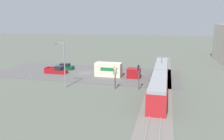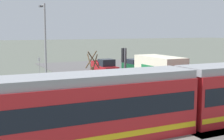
# 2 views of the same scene
# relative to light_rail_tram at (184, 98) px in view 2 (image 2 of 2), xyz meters

# --- Properties ---
(ground_plane) EXTENTS (320.00, 320.00, 0.00)m
(ground_plane) POSITION_rel_light_rail_tram_xyz_m (-8.22, -17.71, -1.78)
(ground_plane) COLOR #565B51
(road_surface) EXTENTS (17.49, 43.61, 0.08)m
(road_surface) POSITION_rel_light_rail_tram_xyz_m (-8.22, -17.71, -1.74)
(road_surface) COLOR #565454
(road_surface) RESTS_ON ground
(light_rail_tram) EXTENTS (27.24, 2.69, 4.64)m
(light_rail_tram) POSITION_rel_light_rail_tram_xyz_m (0.00, 0.00, 0.00)
(light_rail_tram) COLOR #B21E23
(light_rail_tram) RESTS_ON ground
(box_truck) EXTENTS (2.54, 10.10, 3.06)m
(box_truck) POSITION_rel_light_rail_tram_xyz_m (-6.19, -10.20, -0.29)
(box_truck) COLOR maroon
(box_truck) RESTS_ON ground
(pickup_truck) EXTENTS (2.01, 5.29, 1.78)m
(pickup_truck) POSITION_rel_light_rail_tram_xyz_m (-5.85, -24.36, -1.03)
(pickup_truck) COLOR maroon
(pickup_truck) RESTS_ON ground
(sedan_car_0) EXTENTS (1.86, 4.45, 1.55)m
(sedan_car_0) POSITION_rel_light_rail_tram_xyz_m (-10.55, -24.44, -1.06)
(sedan_car_0) COLOR #0C4723
(sedan_car_0) RESTS_ON ground
(traffic_light_pole) EXTENTS (0.28, 0.47, 4.56)m
(traffic_light_pole) POSITION_rel_light_rail_tram_xyz_m (1.96, -3.73, 1.21)
(traffic_light_pole) COLOR #47474C
(traffic_light_pole) RESTS_ON ground
(street_tree) EXTENTS (0.99, 0.82, 4.15)m
(street_tree) POSITION_rel_light_rail_tram_xyz_m (2.55, -7.93, 0.10)
(street_tree) COLOR brown
(street_tree) RESTS_ON ground
(street_lamp_near_crossing) EXTENTS (0.36, 1.95, 8.39)m
(street_lamp_near_crossing) POSITION_rel_light_rail_tram_xyz_m (3.92, -17.43, 3.04)
(street_lamp_near_crossing) COLOR gray
(street_lamp_near_crossing) RESTS_ON ground
(no_parking_sign) EXTENTS (0.32, 0.08, 2.27)m
(no_parking_sign) POSITION_rel_light_rail_tram_xyz_m (2.83, -25.39, -0.39)
(no_parking_sign) COLOR gray
(no_parking_sign) RESTS_ON ground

